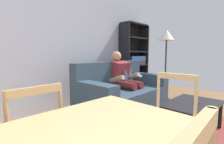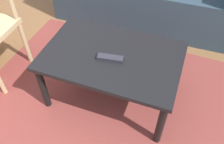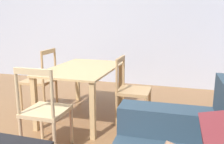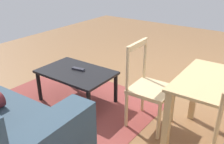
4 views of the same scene
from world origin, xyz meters
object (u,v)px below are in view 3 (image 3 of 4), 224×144
(dining_table, at_px, (83,75))
(dining_chair_near_wall, at_px, (132,90))
(dining_chair_by_doorway, at_px, (40,81))
(dining_chair_facing_couch, at_px, (45,111))

(dining_table, relative_size, dining_chair_near_wall, 1.52)
(dining_table, height_order, dining_chair_by_doorway, dining_chair_by_doorway)
(dining_table, xyz_separation_m, dining_chair_near_wall, (0.00, 0.70, -0.17))
(dining_chair_near_wall, bearing_deg, dining_chair_by_doorway, -90.08)
(dining_table, xyz_separation_m, dining_chair_by_doorway, (-0.00, -0.70, -0.14))
(dining_chair_facing_couch, xyz_separation_m, dining_chair_by_doorway, (-1.00, -0.70, 0.02))
(dining_table, height_order, dining_chair_near_wall, dining_chair_near_wall)
(dining_chair_near_wall, distance_m, dining_chair_facing_couch, 1.22)
(dining_table, bearing_deg, dining_chair_near_wall, 89.95)
(dining_table, bearing_deg, dining_chair_facing_couch, 0.03)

